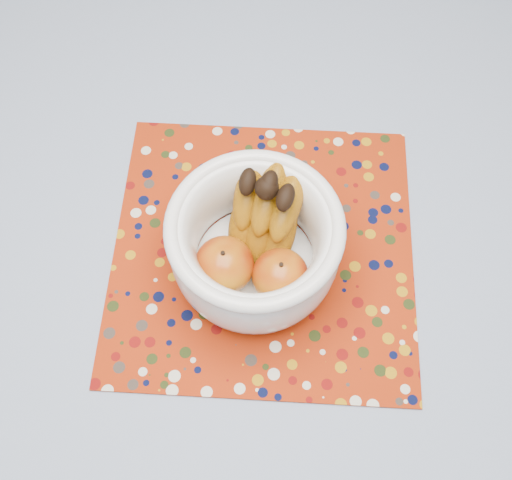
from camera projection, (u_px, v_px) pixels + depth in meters
table at (259, 264)px, 0.85m from camera, size 1.20×1.20×0.75m
tablecloth at (259, 239)px, 0.78m from camera, size 1.32×1.32×0.01m
placemat at (263, 250)px, 0.77m from camera, size 0.45×0.45×0.00m
fruit_bowl at (257, 239)px, 0.69m from camera, size 0.20×0.20×0.15m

